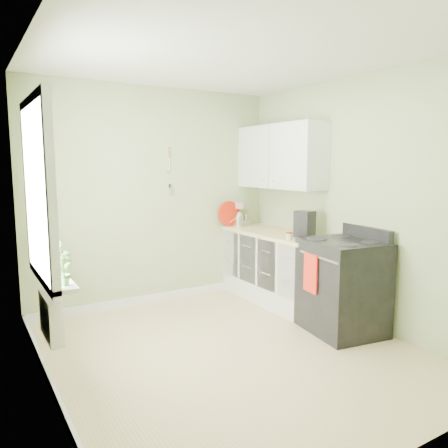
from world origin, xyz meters
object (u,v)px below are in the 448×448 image
stand_mixer (239,214)px  stove (342,285)px  coffee_maker (304,225)px  kettle (239,219)px

stand_mixer → stove: bearing=-88.3°
stand_mixer → coffee_maker: bearing=-85.8°
kettle → coffee_maker: coffee_maker is taller
kettle → coffee_maker: size_ratio=0.66×
stove → stand_mixer: (-0.06, 1.90, 0.57)m
stand_mixer → kettle: 0.19m
stand_mixer → kettle: (-0.10, -0.16, -0.05)m
kettle → stand_mixer: bearing=58.2°
stove → stand_mixer: stand_mixer is taller
stove → stand_mixer: bearing=91.7°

